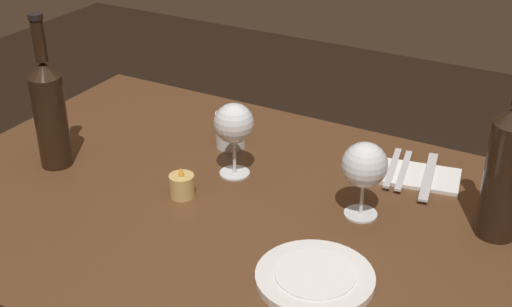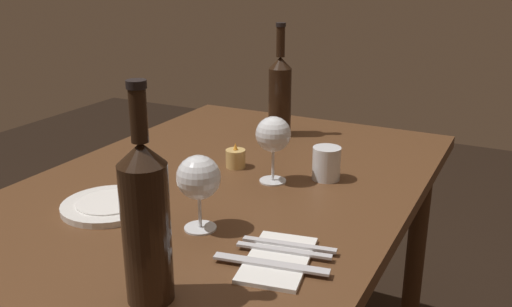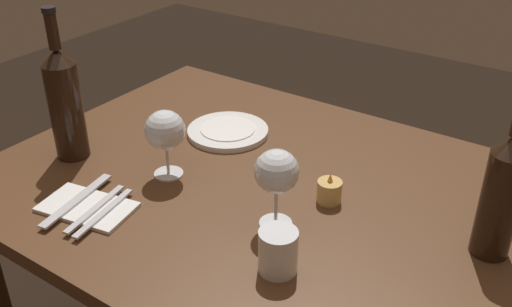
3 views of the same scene
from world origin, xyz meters
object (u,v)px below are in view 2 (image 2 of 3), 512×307
wine_glass_left (199,179)px  wine_glass_right (273,136)px  fork_inner (284,250)px  fork_outer (289,244)px  folded_napkin (278,259)px  dinner_plate (109,205)px  wine_bottle (280,93)px  table_knife (271,264)px  wine_bottle_second (146,219)px  votive_candle (236,159)px  water_tumbler (326,164)px

wine_glass_left → wine_glass_right: size_ratio=0.95×
fork_inner → fork_outer: (-0.02, 0.00, 0.00)m
folded_napkin → fork_outer: fork_outer is taller
dinner_plate → folded_napkin: bearing=84.8°
fork_inner → fork_outer: size_ratio=1.00×
wine_glass_right → fork_outer: wine_glass_right is taller
wine_bottle → table_knife: size_ratio=1.64×
folded_napkin → wine_bottle_second: bearing=-34.0°
fork_outer → table_knife: 0.08m
folded_napkin → fork_outer: (-0.05, 0.00, 0.01)m
wine_glass_right → votive_candle: (-0.05, -0.13, -0.10)m
folded_napkin → table_knife: 0.03m
dinner_plate → fork_outer: (-0.01, 0.43, 0.00)m
wine_glass_left → folded_napkin: 0.23m
dinner_plate → fork_inner: 0.43m
wine_glass_left → wine_bottle: wine_bottle is taller
wine_glass_right → fork_inner: wine_glass_right is taller
water_tumbler → fork_inner: size_ratio=0.46×
folded_napkin → votive_candle: bearing=-142.2°
water_tumbler → votive_candle: water_tumbler is taller
fork_outer → fork_inner: bearing=0.0°
wine_glass_right → dinner_plate: wine_glass_right is taller
wine_glass_left → wine_glass_right: bearing=176.1°
water_tumbler → wine_bottle_second: bearing=-6.3°
wine_glass_left → wine_glass_right: wine_glass_right is taller
wine_bottle_second → dinner_plate: wine_bottle_second is taller
wine_bottle → table_knife: 0.82m
wine_bottle → wine_bottle_second: (0.91, 0.19, 0.01)m
fork_inner → table_knife: (0.06, 0.00, 0.00)m
votive_candle → table_knife: (0.42, 0.31, -0.01)m
wine_bottle → table_knife: bearing=23.7°
wine_glass_left → folded_napkin: size_ratio=0.76×
wine_glass_left → votive_candle: wine_glass_left is taller
votive_candle → fork_outer: size_ratio=0.37×
wine_glass_right → table_knife: (0.38, 0.18, -0.11)m
wine_bottle → folded_napkin: wine_bottle is taller
wine_glass_right → fork_outer: 0.36m
dinner_plate → fork_inner: bearing=88.1°
wine_bottle_second → wine_glass_left: bearing=-165.8°
votive_candle → table_knife: bearing=35.8°
water_tumbler → votive_candle: 0.24m
water_tumbler → table_knife: 0.46m
dinner_plate → table_knife: 0.43m
water_tumbler → wine_glass_left: bearing=-19.2°
wine_bottle_second → votive_candle: wine_bottle_second is taller
water_tumbler → folded_napkin: size_ratio=0.40×
votive_candle → water_tumbler: bearing=96.6°
wine_bottle_second → votive_candle: size_ratio=5.32×
dinner_plate → folded_napkin: dinner_plate is taller
fork_outer → water_tumbler: bearing=-170.1°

